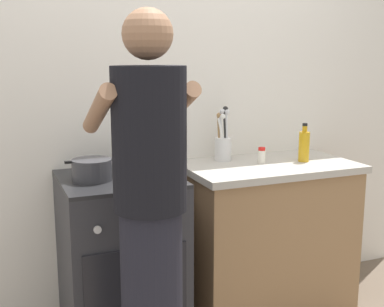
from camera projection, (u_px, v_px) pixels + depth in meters
The scene contains 9 objects.
back_wall at pixel (191, 101), 3.04m from camera, with size 3.20×0.10×2.50m.
countertop at pixel (267, 236), 3.00m from camera, with size 1.00×0.60×0.90m.
stove_range at pixel (121, 259), 2.67m from camera, with size 0.60×0.62×0.90m.
pot at pixel (92, 170), 2.50m from camera, with size 0.27×0.20×0.11m.
mixing_bowl at pixel (142, 163), 2.66m from camera, with size 0.26×0.26×0.10m.
utensil_crock at pixel (223, 144), 2.97m from camera, with size 0.10×0.10×0.33m.
spice_bottle at pixel (262, 156), 2.90m from camera, with size 0.04×0.04×0.09m.
oil_bottle at pixel (304, 146), 2.94m from camera, with size 0.06×0.06×0.23m.
person at pixel (150, 218), 2.05m from camera, with size 0.41×0.50×1.70m.
Camera 1 is at (-0.94, -2.32, 1.52)m, focal length 46.54 mm.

